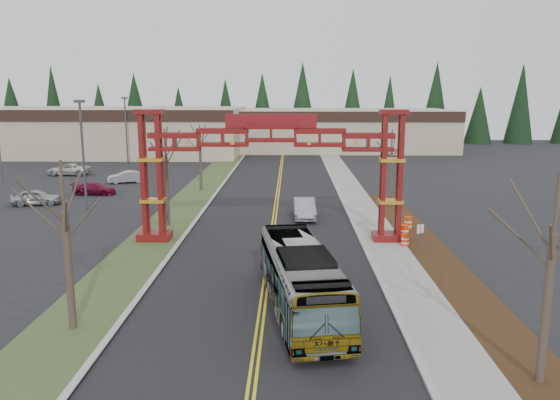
{
  "coord_description": "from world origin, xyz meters",
  "views": [
    {
      "loc": [
        1.32,
        -18.02,
        9.99
      ],
      "look_at": [
        0.64,
        15.49,
        3.36
      ],
      "focal_mm": 35.0,
      "sensor_mm": 36.0,
      "label": 1
    }
  ],
  "objects_px": {
    "gateway_arch": "(271,154)",
    "bare_tree_right_near": "(554,235)",
    "silver_sedan": "(304,208)",
    "street_sign": "(420,233)",
    "barrel_north": "(408,224)",
    "retail_building_east": "(340,129)",
    "transit_bus": "(301,279)",
    "parked_car_far_b": "(69,169)",
    "bare_tree_median_near": "(64,213)",
    "bare_tree_median_far": "(200,144)",
    "parked_car_far_a": "(127,177)",
    "light_pole_far": "(126,126)",
    "bare_tree_right_far": "(391,153)",
    "parked_car_mid_a": "(94,188)",
    "retail_building_west": "(102,131)",
    "parked_car_near_a": "(36,197)",
    "barrel_south": "(405,241)",
    "bare_tree_median_mid": "(165,157)",
    "barrel_mid": "(404,233)",
    "light_pole_near": "(83,148)"
  },
  "relations": [
    {
      "from": "bare_tree_median_mid",
      "to": "light_pole_far",
      "type": "distance_m",
      "value": 38.63
    },
    {
      "from": "parked_car_mid_a",
      "to": "retail_building_east",
      "type": "bearing_deg",
      "value": -30.78
    },
    {
      "from": "bare_tree_median_far",
      "to": "silver_sedan",
      "type": "bearing_deg",
      "value": -50.38
    },
    {
      "from": "silver_sedan",
      "to": "parked_car_mid_a",
      "type": "height_order",
      "value": "silver_sedan"
    },
    {
      "from": "bare_tree_median_far",
      "to": "bare_tree_right_far",
      "type": "bearing_deg",
      "value": -25.38
    },
    {
      "from": "silver_sedan",
      "to": "bare_tree_median_far",
      "type": "relative_size",
      "value": 0.71
    },
    {
      "from": "bare_tree_right_near",
      "to": "barrel_south",
      "type": "height_order",
      "value": "bare_tree_right_near"
    },
    {
      "from": "street_sign",
      "to": "barrel_north",
      "type": "distance_m",
      "value": 6.47
    },
    {
      "from": "retail_building_west",
      "to": "retail_building_east",
      "type": "height_order",
      "value": "retail_building_west"
    },
    {
      "from": "transit_bus",
      "to": "bare_tree_right_near",
      "type": "height_order",
      "value": "bare_tree_right_near"
    },
    {
      "from": "retail_building_east",
      "to": "parked_car_mid_a",
      "type": "height_order",
      "value": "retail_building_east"
    },
    {
      "from": "gateway_arch",
      "to": "barrel_north",
      "type": "xyz_separation_m",
      "value": [
        9.92,
        2.99,
        -5.45
      ]
    },
    {
      "from": "parked_car_far_a",
      "to": "barrel_north",
      "type": "height_order",
      "value": "parked_car_far_a"
    },
    {
      "from": "parked_car_near_a",
      "to": "light_pole_far",
      "type": "distance_m",
      "value": 28.83
    },
    {
      "from": "barrel_north",
      "to": "street_sign",
      "type": "bearing_deg",
      "value": -95.62
    },
    {
      "from": "light_pole_far",
      "to": "silver_sedan",
      "type": "bearing_deg",
      "value": -53.9
    },
    {
      "from": "transit_bus",
      "to": "bare_tree_median_far",
      "type": "distance_m",
      "value": 33.36
    },
    {
      "from": "bare_tree_median_near",
      "to": "bare_tree_median_far",
      "type": "xyz_separation_m",
      "value": [
        0.0,
        33.94,
        -0.3
      ]
    },
    {
      "from": "silver_sedan",
      "to": "barrel_south",
      "type": "relative_size",
      "value": 5.15
    },
    {
      "from": "gateway_arch",
      "to": "bare_tree_right_near",
      "type": "height_order",
      "value": "gateway_arch"
    },
    {
      "from": "bare_tree_median_mid",
      "to": "bare_tree_right_far",
      "type": "relative_size",
      "value": 1.08
    },
    {
      "from": "parked_car_far_b",
      "to": "barrel_north",
      "type": "relative_size",
      "value": 4.73
    },
    {
      "from": "parked_car_far_b",
      "to": "bare_tree_median_near",
      "type": "xyz_separation_m",
      "value": [
        18.0,
        -44.1,
        4.42
      ]
    },
    {
      "from": "gateway_arch",
      "to": "parked_car_far_a",
      "type": "distance_m",
      "value": 30.04
    },
    {
      "from": "gateway_arch",
      "to": "bare_tree_median_far",
      "type": "distance_m",
      "value": 21.22
    },
    {
      "from": "transit_bus",
      "to": "parked_car_near_a",
      "type": "distance_m",
      "value": 33.45
    },
    {
      "from": "retail_building_west",
      "to": "silver_sedan",
      "type": "height_order",
      "value": "retail_building_west"
    },
    {
      "from": "bare_tree_median_near",
      "to": "street_sign",
      "type": "height_order",
      "value": "bare_tree_median_near"
    },
    {
      "from": "light_pole_near",
      "to": "barrel_mid",
      "type": "distance_m",
      "value": 27.25
    },
    {
      "from": "silver_sedan",
      "to": "retail_building_west",
      "type": "bearing_deg",
      "value": 122.91
    },
    {
      "from": "bare_tree_median_near",
      "to": "retail_building_east",
      "type": "bearing_deg",
      "value": 76.72
    },
    {
      "from": "retail_building_west",
      "to": "retail_building_east",
      "type": "xyz_separation_m",
      "value": [
        40.0,
        8.0,
        -0.25
      ]
    },
    {
      "from": "bare_tree_median_mid",
      "to": "bare_tree_right_far",
      "type": "xyz_separation_m",
      "value": [
        18.0,
        6.99,
        -0.45
      ]
    },
    {
      "from": "silver_sedan",
      "to": "light_pole_far",
      "type": "height_order",
      "value": "light_pole_far"
    },
    {
      "from": "gateway_arch",
      "to": "retail_building_west",
      "type": "xyz_separation_m",
      "value": [
        -30.0,
        53.96,
        -2.22
      ]
    },
    {
      "from": "barrel_mid",
      "to": "parked_car_mid_a",
      "type": "bearing_deg",
      "value": 148.79
    },
    {
      "from": "transit_bus",
      "to": "barrel_south",
      "type": "height_order",
      "value": "transit_bus"
    },
    {
      "from": "bare_tree_median_mid",
      "to": "light_pole_far",
      "type": "height_order",
      "value": "light_pole_far"
    },
    {
      "from": "bare_tree_right_near",
      "to": "barrel_south",
      "type": "relative_size",
      "value": 8.05
    },
    {
      "from": "gateway_arch",
      "to": "light_pole_near",
      "type": "relative_size",
      "value": 1.94
    },
    {
      "from": "light_pole_near",
      "to": "barrel_south",
      "type": "distance_m",
      "value": 27.62
    },
    {
      "from": "retail_building_east",
      "to": "transit_bus",
      "type": "bearing_deg",
      "value": -96.32
    },
    {
      "from": "barrel_north",
      "to": "bare_tree_right_near",
      "type": "bearing_deg",
      "value": -89.77
    },
    {
      "from": "parked_car_far_b",
      "to": "retail_building_west",
      "type": "bearing_deg",
      "value": -169.3
    },
    {
      "from": "parked_car_mid_a",
      "to": "retail_building_west",
      "type": "bearing_deg",
      "value": 18.97
    },
    {
      "from": "parked_car_near_a",
      "to": "bare_tree_right_near",
      "type": "distance_m",
      "value": 43.99
    },
    {
      "from": "transit_bus",
      "to": "parked_car_mid_a",
      "type": "height_order",
      "value": "transit_bus"
    },
    {
      "from": "parked_car_far_a",
      "to": "bare_tree_right_near",
      "type": "relative_size",
      "value": 0.55
    },
    {
      "from": "barrel_mid",
      "to": "light_pole_near",
      "type": "bearing_deg",
      "value": 160.56
    },
    {
      "from": "silver_sedan",
      "to": "street_sign",
      "type": "xyz_separation_m",
      "value": [
        6.86,
        -10.41,
        0.68
      ]
    }
  ]
}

